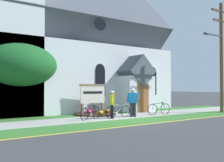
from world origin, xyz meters
TOP-DOWN VIEW (x-y plane):
  - ground at (0.00, 4.00)m, footprint 140.00×140.00m
  - sidewalk_slab at (0.58, 1.75)m, footprint 32.00×2.43m
  - grass_verge at (0.58, -0.47)m, footprint 32.00×2.01m
  - church_lawn at (0.58, 3.74)m, footprint 24.00×1.55m
  - curb_paint_stripe at (0.58, -1.62)m, footprint 28.00×0.16m
  - church_building at (0.05, 8.76)m, footprint 15.00×10.98m
  - church_sign at (-0.47, 3.77)m, footprint 1.87×0.26m
  - flower_bed at (-0.45, 3.51)m, footprint 2.70×2.70m
  - bicycle_silver at (-1.94, 1.53)m, footprint 1.65×0.72m
  - bicycle_red at (-0.10, 1.44)m, footprint 1.79×0.09m
  - bicycle_blue at (3.01, 1.16)m, footprint 1.70×0.35m
  - cyclist_in_yellow_jersey at (0.93, 1.37)m, footprint 0.59×0.46m
  - cyclist_in_orange_jersey at (0.72, 1.05)m, footprint 0.46×0.68m
  - cyclist_in_red_jersey at (-0.72, 1.18)m, footprint 0.42×0.62m
  - utility_pole at (7.65, -0.32)m, footprint 3.12×0.28m
  - roadside_conifer at (9.49, 8.51)m, footprint 2.81×2.81m
  - yard_deciduous_tree at (-4.87, 5.19)m, footprint 4.58×4.58m
  - distant_hill at (6.05, 60.46)m, footprint 103.67×50.51m

SIDE VIEW (x-z plane):
  - ground at x=0.00m, z-range 0.00..0.00m
  - distant_hill at x=6.05m, z-range -11.97..11.97m
  - curb_paint_stripe at x=0.58m, z-range 0.00..0.01m
  - grass_verge at x=0.58m, z-range 0.00..0.01m
  - church_lawn at x=0.58m, z-range 0.00..0.01m
  - sidewalk_slab at x=0.58m, z-range 0.00..0.01m
  - flower_bed at x=-0.45m, z-range -0.10..0.24m
  - bicycle_silver at x=-1.94m, z-range -0.04..0.78m
  - bicycle_red at x=-0.10m, z-range -0.04..0.79m
  - bicycle_blue at x=3.01m, z-range -0.03..0.79m
  - cyclist_in_red_jersey at x=-0.72m, z-range 0.12..1.71m
  - cyclist_in_yellow_jersey at x=0.93m, z-range 0.13..1.76m
  - cyclist_in_orange_jersey at x=0.72m, z-range 0.15..1.87m
  - church_sign at x=-0.47m, z-range 0.30..2.29m
  - yard_deciduous_tree at x=-4.87m, z-range 0.89..5.34m
  - utility_pole at x=7.65m, z-range 0.43..8.25m
  - roadside_conifer at x=9.49m, z-range 0.84..8.64m
  - church_building at x=0.05m, z-range -2.19..11.91m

